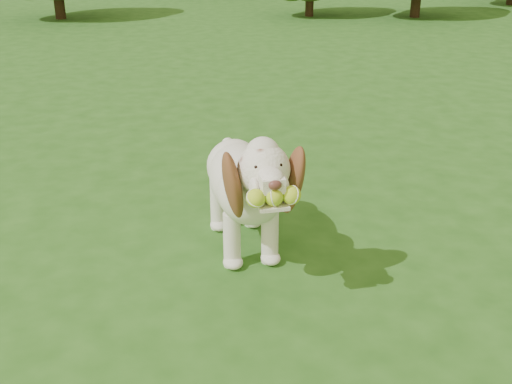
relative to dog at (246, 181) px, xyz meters
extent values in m
plane|color=#234F16|center=(0.07, -0.19, -0.42)|extent=(80.00, 80.00, 0.00)
ellipsoid|color=white|center=(-0.01, 0.11, -0.04)|extent=(0.40, 0.69, 0.35)
ellipsoid|color=white|center=(0.01, -0.14, 0.00)|extent=(0.37, 0.37, 0.34)
ellipsoid|color=white|center=(-0.03, 0.34, -0.05)|extent=(0.34, 0.34, 0.31)
cylinder|color=white|center=(0.03, -0.27, 0.09)|extent=(0.20, 0.29, 0.27)
sphere|color=white|center=(0.04, -0.40, 0.22)|extent=(0.26, 0.26, 0.24)
sphere|color=white|center=(0.04, -0.38, 0.29)|extent=(0.17, 0.17, 0.16)
cube|color=white|center=(0.05, -0.54, 0.22)|extent=(0.11, 0.15, 0.07)
ellipsoid|color=#592D28|center=(0.06, -0.61, 0.23)|extent=(0.06, 0.04, 0.04)
cube|color=white|center=(0.05, -0.55, 0.12)|extent=(0.14, 0.16, 0.02)
ellipsoid|color=brown|center=(-0.10, -0.40, 0.15)|extent=(0.15, 0.24, 0.37)
ellipsoid|color=brown|center=(0.18, -0.38, 0.15)|extent=(0.15, 0.23, 0.37)
cylinder|color=white|center=(-0.05, 0.48, -0.01)|extent=(0.08, 0.17, 0.13)
cylinder|color=white|center=(-0.09, -0.13, -0.27)|extent=(0.10, 0.10, 0.30)
cylinder|color=white|center=(0.11, -0.11, -0.27)|extent=(0.10, 0.10, 0.30)
cylinder|color=white|center=(-0.13, 0.31, -0.27)|extent=(0.10, 0.10, 0.30)
cylinder|color=white|center=(0.07, 0.33, -0.27)|extent=(0.10, 0.10, 0.30)
sphere|color=#B3D029|center=(-0.02, -0.60, 0.17)|extent=(0.09, 0.09, 0.08)
sphere|color=#B3D029|center=(0.06, -0.59, 0.17)|extent=(0.09, 0.09, 0.08)
sphere|color=#B3D029|center=(0.13, -0.58, 0.17)|extent=(0.09, 0.09, 0.08)
cylinder|color=#382314|center=(2.00, 8.26, -0.19)|extent=(0.14, 0.14, 0.46)
cylinder|color=#382314|center=(-2.27, 8.48, -0.14)|extent=(0.17, 0.17, 0.56)
cylinder|color=#382314|center=(3.79, 7.92, -0.15)|extent=(0.17, 0.17, 0.54)
camera|label=1|loc=(-0.32, -3.04, 1.28)|focal=45.00mm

